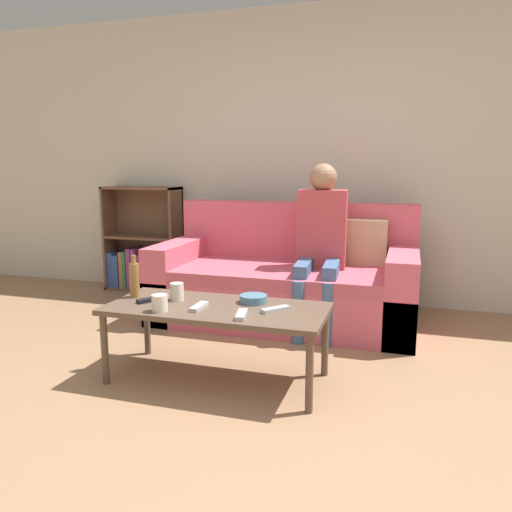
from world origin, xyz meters
TOP-DOWN VIEW (x-y plane):
  - ground_plane at (0.00, 0.00)m, footprint 22.00×22.00m
  - wall_back at (0.00, 2.55)m, footprint 12.00×0.06m
  - couch at (-0.12, 1.84)m, footprint 2.01×0.98m
  - bookshelf at (-1.73, 2.40)m, footprint 0.76×0.28m
  - coffee_table at (-0.22, 0.59)m, footprint 1.25×0.56m
  - person_adult at (0.17, 1.74)m, footprint 0.38×0.68m
  - cup_near at (-0.49, 0.64)m, footprint 0.08×0.08m
  - cup_far at (-0.48, 0.40)m, footprint 0.09×0.09m
  - tv_remote_0 at (0.12, 0.59)m, footprint 0.15×0.16m
  - tv_remote_1 at (-0.30, 0.51)m, footprint 0.05×0.17m
  - tv_remote_2 at (-0.63, 0.57)m, footprint 0.14×0.17m
  - tv_remote_3 at (-0.02, 0.44)m, footprint 0.08×0.18m
  - snack_bowl at (-0.05, 0.72)m, footprint 0.16×0.16m
  - bottle at (-0.77, 0.63)m, footprint 0.06×0.06m

SIDE VIEW (x-z plane):
  - ground_plane at x=0.00m, z-range 0.00..0.00m
  - couch at x=-0.12m, z-range -0.16..0.76m
  - bookshelf at x=-1.73m, z-range -0.14..0.89m
  - coffee_table at x=-0.22m, z-range 0.18..0.62m
  - tv_remote_0 at x=0.12m, z-range 0.44..0.46m
  - tv_remote_1 at x=-0.30m, z-range 0.44..0.46m
  - tv_remote_2 at x=-0.63m, z-range 0.44..0.46m
  - tv_remote_3 at x=-0.02m, z-range 0.44..0.46m
  - snack_bowl at x=-0.05m, z-range 0.44..0.48m
  - cup_far at x=-0.48m, z-range 0.44..0.53m
  - cup_near at x=-0.49m, z-range 0.44..0.54m
  - bottle at x=-0.77m, z-range 0.42..0.68m
  - person_adult at x=0.17m, z-range 0.09..1.33m
  - wall_back at x=0.00m, z-range 0.00..2.60m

